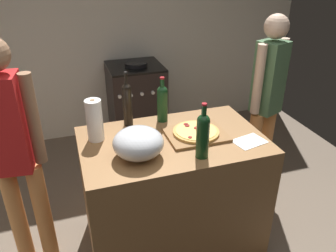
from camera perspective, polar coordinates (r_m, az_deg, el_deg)
The scene contains 14 objects.
ground_plane at distance 3.27m, azimuth -3.98°, elevation -11.41°, with size 4.67×3.34×0.02m, color #6B5B4C.
kitchen_wall_rear at distance 4.02m, azimuth -9.91°, elevation 16.44°, with size 4.67×0.10×2.60m, color silver.
counter at distance 2.54m, azimuth 0.71°, elevation -11.19°, with size 1.23×0.77×0.91m, color olive.
cutting_board at distance 2.33m, azimuth 4.71°, elevation -1.40°, with size 0.40×0.32×0.02m, color olive.
pizza at distance 2.32m, azimuth 4.72°, elevation -0.94°, with size 0.32×0.32×0.03m.
mixing_bowl at distance 2.05m, azimuth -5.01°, elevation -2.87°, with size 0.31×0.31×0.19m.
paper_towel_roll at distance 2.26m, azimuth -12.23°, elevation 0.94°, with size 0.11×0.11×0.29m.
wine_bottle_green at distance 2.41m, azimuth -6.85°, elevation 3.89°, with size 0.07×0.07×0.40m.
wine_bottle_amber at distance 2.03m, azimuth 5.87°, elevation -1.31°, with size 0.08×0.08×0.36m.
wine_bottle_dark at distance 2.47m, azimuth -0.96°, elevation 4.10°, with size 0.08×0.08×0.34m.
recipe_sheet at distance 2.32m, azimuth 13.50°, elevation -2.52°, with size 0.21×0.15×0.00m, color white.
stove at distance 3.92m, azimuth -5.32°, elevation 3.65°, with size 0.59×0.59×0.97m.
person_in_stripes at distance 2.30m, azimuth -24.34°, elevation -3.86°, with size 0.36×0.22×1.64m.
person_in_red at distance 3.00m, azimuth 16.18°, elevation 4.51°, with size 0.35×0.26×1.62m.
Camera 1 is at (-0.58, -1.12, 2.04)m, focal length 36.30 mm.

